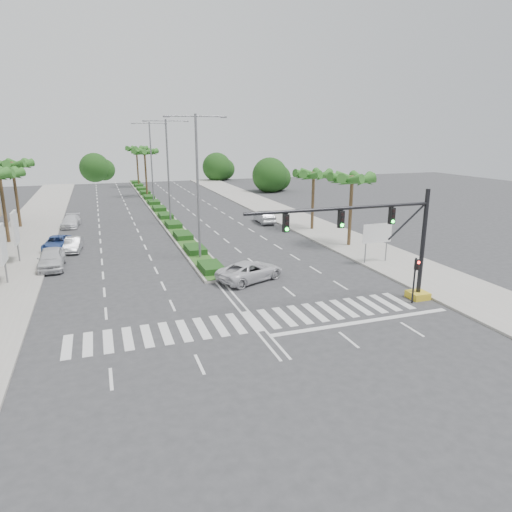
{
  "coord_description": "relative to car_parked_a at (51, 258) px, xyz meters",
  "views": [
    {
      "loc": [
        -7.85,
        -23.19,
        10.59
      ],
      "look_at": [
        1.3,
        3.12,
        3.0
      ],
      "focal_mm": 32.0,
      "sensor_mm": 36.0,
      "label": 1
    }
  ],
  "objects": [
    {
      "name": "signal_gantry",
      "position": [
        21.07,
        -15.33,
        2.63
      ],
      "size": [
        12.6,
        1.2,
        7.2
      ],
      "color": "gold",
      "rests_on": "ground"
    },
    {
      "name": "direction_sign",
      "position": [
        25.3,
        -7.34,
        1.63
      ],
      "size": [
        2.7,
        0.11,
        3.4
      ],
      "color": "slate",
      "rests_on": "ground"
    },
    {
      "name": "palm_right_near",
      "position": [
        26.3,
        -1.33,
        5.38
      ],
      "size": [
        4.57,
        4.68,
        7.05
      ],
      "color": "brown",
      "rests_on": "ground"
    },
    {
      "name": "median_grass",
      "position": [
        11.8,
        29.67,
        -0.6
      ],
      "size": [
        1.8,
        75.0,
        0.04
      ],
      "primitive_type": "cube",
      "color": "#20501B",
      "rests_on": "median"
    },
    {
      "name": "palm_median_a",
      "position": [
        11.8,
        39.67,
        6.35
      ],
      "size": [
        4.57,
        4.68,
        8.05
      ],
      "color": "brown",
      "rests_on": "ground"
    },
    {
      "name": "palm_median_b",
      "position": [
        11.8,
        54.67,
        6.35
      ],
      "size": [
        4.57,
        4.68,
        8.05
      ],
      "color": "brown",
      "rests_on": "ground"
    },
    {
      "name": "car_parked_a",
      "position": [
        0.0,
        0.0,
        0.0
      ],
      "size": [
        1.95,
        4.84,
        1.65
      ],
      "primitive_type": "imported",
      "rotation": [
        0.0,
        0.0,
        -0.0
      ],
      "color": "silver",
      "rests_on": "ground"
    },
    {
      "name": "billboard_far",
      "position": [
        -2.7,
        2.67,
        2.14
      ],
      "size": [
        0.18,
        2.1,
        4.35
      ],
      "color": "slate",
      "rests_on": "ground"
    },
    {
      "name": "car_right",
      "position": [
        22.66,
        12.23,
        -0.08
      ],
      "size": [
        1.8,
        4.58,
        1.48
      ],
      "primitive_type": "imported",
      "rotation": [
        0.0,
        0.0,
        3.09
      ],
      "color": "#B0B1B5",
      "rests_on": "ground"
    },
    {
      "name": "car_parked_c",
      "position": [
        0.0,
        6.36,
        -0.19
      ],
      "size": [
        2.69,
        4.81,
        1.27
      ],
      "primitive_type": "imported",
      "rotation": [
        0.0,
        0.0,
        -0.13
      ],
      "color": "#32519B",
      "rests_on": "ground"
    },
    {
      "name": "car_parked_d",
      "position": [
        0.75,
        17.38,
        -0.18
      ],
      "size": [
        2.28,
        4.63,
        1.3
      ],
      "primitive_type": "imported",
      "rotation": [
        0.0,
        0.0,
        -0.11
      ],
      "color": "white",
      "rests_on": "ground"
    },
    {
      "name": "palm_right_far",
      "position": [
        26.3,
        6.67,
        5.09
      ],
      "size": [
        4.57,
        4.68,
        6.75
      ],
      "color": "brown",
      "rests_on": "ground"
    },
    {
      "name": "ground",
      "position": [
        11.8,
        -15.33,
        -0.82
      ],
      "size": [
        160.0,
        160.0,
        0.0
      ],
      "primitive_type": "plane",
      "color": "#333335",
      "rests_on": "ground"
    },
    {
      "name": "footpath_right",
      "position": [
        27.0,
        4.67,
        -0.75
      ],
      "size": [
        6.0,
        120.0,
        0.15
      ],
      "primitive_type": "cube",
      "color": "gray",
      "rests_on": "ground"
    },
    {
      "name": "footpath_left",
      "position": [
        -3.4,
        4.67,
        -0.75
      ],
      "size": [
        6.0,
        120.0,
        0.15
      ],
      "primitive_type": "cube",
      "color": "gray",
      "rests_on": "ground"
    },
    {
      "name": "palm_left_end",
      "position": [
        -4.7,
        18.67,
        6.06
      ],
      "size": [
        4.57,
        4.68,
        7.75
      ],
      "color": "brown",
      "rests_on": "ground"
    },
    {
      "name": "streetlight_far",
      "position": [
        11.8,
        30.67,
        5.98
      ],
      "size": [
        5.1,
        0.25,
        12.0
      ],
      "color": "slate",
      "rests_on": "ground"
    },
    {
      "name": "car_parked_b",
      "position": [
        1.45,
        5.33,
        -0.19
      ],
      "size": [
        1.76,
        3.98,
        1.27
      ],
      "primitive_type": "imported",
      "rotation": [
        0.0,
        0.0,
        -0.11
      ],
      "color": "#9D9EA2",
      "rests_on": "ground"
    },
    {
      "name": "streetlight_near",
      "position": [
        11.8,
        -1.33,
        5.98
      ],
      "size": [
        5.1,
        0.25,
        12.0
      ],
      "color": "slate",
      "rests_on": "ground"
    },
    {
      "name": "median",
      "position": [
        11.8,
        29.67,
        -0.72
      ],
      "size": [
        2.2,
        75.0,
        0.2
      ],
      "primitive_type": "cube",
      "color": "gray",
      "rests_on": "ground"
    },
    {
      "name": "billboard_near",
      "position": [
        -2.7,
        -3.33,
        2.14
      ],
      "size": [
        0.18,
        2.1,
        4.35
      ],
      "color": "slate",
      "rests_on": "ground"
    },
    {
      "name": "pedestrian_signal",
      "position": [
        22.4,
        -16.01,
        1.22
      ],
      "size": [
        0.28,
        0.36,
        3.0
      ],
      "color": "black",
      "rests_on": "ground"
    },
    {
      "name": "streetlight_mid",
      "position": [
        11.8,
        14.67,
        5.98
      ],
      "size": [
        5.1,
        0.25,
        12.0
      ],
      "color": "slate",
      "rests_on": "ground"
    },
    {
      "name": "car_crossing",
      "position": [
        14.08,
        -8.13,
        -0.1
      ],
      "size": [
        5.77,
        4.28,
        1.46
      ],
      "primitive_type": "imported",
      "rotation": [
        0.0,
        0.0,
        1.97
      ],
      "color": "silver",
      "rests_on": "ground"
    }
  ]
}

